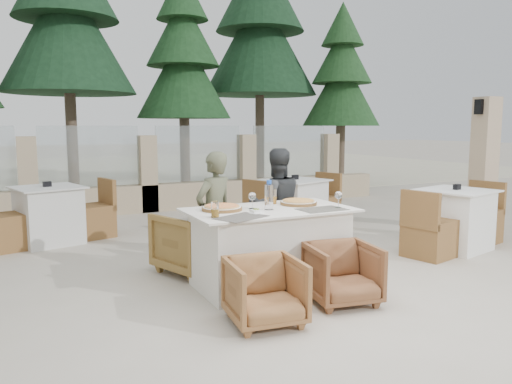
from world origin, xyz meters
name	(u,v)px	position (x,y,z in m)	size (l,w,h in m)	color
ground	(269,285)	(0.00, 0.00, 0.00)	(80.00, 80.00, 0.00)	#BFB5A3
sand_patch	(83,171)	(0.00, 14.00, 0.01)	(30.00, 16.00, 0.01)	beige
perimeter_wall_far	(148,168)	(0.00, 4.80, 0.80)	(10.00, 0.34, 1.60)	tan
lantern_pillar	(484,164)	(4.20, 1.00, 1.00)	(0.34, 0.34, 2.00)	#CAAF8E
pine_mid_left	(68,48)	(-1.00, 7.50, 3.25)	(2.86, 2.86, 6.50)	#183A20
pine_centre	(184,86)	(1.50, 7.20, 2.50)	(2.20, 2.20, 5.00)	#1E4621
pine_mid_right	(260,56)	(3.80, 7.80, 3.40)	(2.99, 2.99, 6.80)	#17381F
pine_far_right	(341,99)	(5.50, 6.50, 2.25)	(1.98, 1.98, 4.50)	#204922
dining_table	(269,248)	(-0.01, -0.02, 0.39)	(1.60, 0.90, 0.77)	silver
placemat_near_left	(241,217)	(-0.45, -0.32, 0.77)	(0.45, 0.30, 0.00)	#56514A
placemat_near_right	(322,209)	(0.43, -0.27, 0.77)	(0.45, 0.30, 0.00)	#5A574D
pizza_left	(222,208)	(-0.45, 0.11, 0.80)	(0.39, 0.39, 0.05)	#EC4F20
pizza_right	(299,202)	(0.38, 0.09, 0.79)	(0.38, 0.38, 0.05)	orange
water_bottle	(269,195)	(-0.03, -0.05, 0.91)	(0.08, 0.08, 0.29)	#A6C4DA
wine_glass_centre	(252,200)	(-0.16, 0.05, 0.86)	(0.08, 0.08, 0.18)	silver
wine_glass_corner	(338,199)	(0.63, -0.26, 0.86)	(0.08, 0.08, 0.18)	silver
beer_glass_left	(215,209)	(-0.65, -0.21, 0.84)	(0.07, 0.07, 0.14)	orange
beer_glass_right	(273,196)	(0.18, 0.26, 0.85)	(0.08, 0.08, 0.15)	orange
olive_dish	(256,211)	(-0.23, -0.18, 0.79)	(0.11, 0.11, 0.04)	white
armchair_far_left	(195,242)	(-0.51, 0.76, 0.33)	(0.71, 0.73, 0.67)	olive
armchair_far_right	(281,235)	(0.47, 0.61, 0.33)	(0.71, 0.74, 0.67)	brown
armchair_near_left	(265,291)	(-0.48, -0.85, 0.27)	(0.57, 0.58, 0.53)	#976337
armchair_near_right	(342,273)	(0.35, -0.73, 0.27)	(0.57, 0.59, 0.54)	brown
diner_left	(214,215)	(-0.38, 0.51, 0.66)	(0.48, 0.31, 1.31)	#4C4F3A
diner_right	(276,206)	(0.48, 0.74, 0.66)	(0.64, 0.50, 1.32)	#36383B
bg_table_a	(49,215)	(-1.83, 2.87, 0.39)	(1.64, 0.82, 0.77)	silver
bg_table_b	(295,205)	(1.59, 2.19, 0.39)	(1.64, 0.82, 0.77)	silver
bg_table_c	(455,220)	(2.81, 0.24, 0.39)	(1.64, 0.82, 0.77)	white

